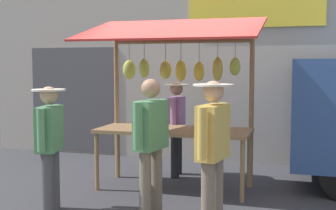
{
  "coord_description": "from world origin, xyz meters",
  "views": [
    {
      "loc": [
        -1.78,
        6.29,
        1.79
      ],
      "look_at": [
        0.0,
        0.3,
        1.25
      ],
      "focal_mm": 48.89,
      "sensor_mm": 36.0,
      "label": 1
    }
  ],
  "objects_px": {
    "market_stall": "(175,82)",
    "shopper_with_shopping_bag": "(151,138)",
    "shopper_with_ponytail": "(213,144)",
    "vendor_with_sunhat": "(176,122)",
    "shopper_in_grey_tee": "(50,140)"
  },
  "relations": [
    {
      "from": "shopper_in_grey_tee",
      "to": "shopper_with_ponytail",
      "type": "distance_m",
      "value": 2.03
    },
    {
      "from": "shopper_in_grey_tee",
      "to": "shopper_with_ponytail",
      "type": "xyz_separation_m",
      "value": [
        -2.02,
        0.14,
        0.07
      ]
    },
    {
      "from": "vendor_with_sunhat",
      "to": "shopper_with_shopping_bag",
      "type": "bearing_deg",
      "value": 1.91
    },
    {
      "from": "market_stall",
      "to": "shopper_with_ponytail",
      "type": "bearing_deg",
      "value": 117.99
    },
    {
      "from": "market_stall",
      "to": "vendor_with_sunhat",
      "type": "xyz_separation_m",
      "value": [
        0.17,
        -0.7,
        -0.67
      ]
    },
    {
      "from": "shopper_with_shopping_bag",
      "to": "shopper_in_grey_tee",
      "type": "relative_size",
      "value": 1.06
    },
    {
      "from": "market_stall",
      "to": "vendor_with_sunhat",
      "type": "relative_size",
      "value": 1.64
    },
    {
      "from": "vendor_with_sunhat",
      "to": "shopper_in_grey_tee",
      "type": "relative_size",
      "value": 0.99
    },
    {
      "from": "shopper_with_shopping_bag",
      "to": "shopper_in_grey_tee",
      "type": "height_order",
      "value": "shopper_with_shopping_bag"
    },
    {
      "from": "market_stall",
      "to": "vendor_with_sunhat",
      "type": "distance_m",
      "value": 0.98
    },
    {
      "from": "market_stall",
      "to": "shopper_with_shopping_bag",
      "type": "relative_size",
      "value": 1.53
    },
    {
      "from": "shopper_with_ponytail",
      "to": "market_stall",
      "type": "bearing_deg",
      "value": 37.75
    },
    {
      "from": "shopper_in_grey_tee",
      "to": "shopper_with_ponytail",
      "type": "height_order",
      "value": "shopper_with_ponytail"
    },
    {
      "from": "market_stall",
      "to": "shopper_with_ponytail",
      "type": "xyz_separation_m",
      "value": [
        -0.88,
        1.65,
        -0.59
      ]
    },
    {
      "from": "market_stall",
      "to": "vendor_with_sunhat",
      "type": "bearing_deg",
      "value": -76.38
    }
  ]
}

